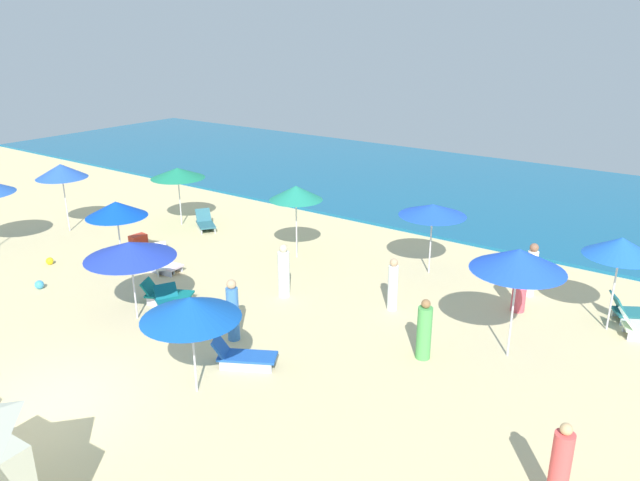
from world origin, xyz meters
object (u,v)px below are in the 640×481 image
(lounge_chair_7_0, at_px, (162,261))
(beachgoer_2, at_px, (560,470))
(cooler_box_2, at_px, (138,240))
(beachgoer_1, at_px, (233,311))
(umbrella_0, at_px, (621,247))
(lounge_chair_2_0, at_px, (170,303))
(beach_ball_1, at_px, (39,285))
(umbrella_7, at_px, (116,209))
(lounge_chair_0_1, at_px, (634,312))
(lounge_chair_2_1, at_px, (166,294))
(umbrella_2, at_px, (130,250))
(lounge_chair_3_0, at_px, (205,223))
(beachgoer_6, at_px, (284,272))
(umbrella_3, at_px, (178,173))
(beachgoer_5, at_px, (424,331))
(beachgoer_0, at_px, (393,285))
(umbrella_6, at_px, (518,260))
(lounge_chair_7_1, at_px, (161,264))
(lounge_chair_4_0, at_px, (243,356))
(umbrella_9, at_px, (296,193))
(umbrella_8, at_px, (433,210))
(beach_ball_0, at_px, (50,261))
(umbrella_5, at_px, (61,171))
(umbrella_4, at_px, (190,308))
(beachgoer_4, at_px, (531,271))

(lounge_chair_7_0, height_order, beachgoer_2, beachgoer_2)
(cooler_box_2, bearing_deg, beachgoer_1, 72.64)
(umbrella_0, distance_m, lounge_chair_2_0, 12.20)
(beach_ball_1, bearing_deg, umbrella_7, 63.52)
(lounge_chair_0_1, distance_m, lounge_chair_2_1, 13.20)
(umbrella_2, bearing_deg, lounge_chair_3_0, 121.78)
(lounge_chair_0_1, distance_m, beachgoer_2, 8.33)
(umbrella_7, xyz_separation_m, beachgoer_6, (5.36, 1.74, -1.45))
(umbrella_0, distance_m, umbrella_3, 16.13)
(umbrella_0, relative_size, beachgoer_5, 1.66)
(beachgoer_5, distance_m, beach_ball_1, 11.97)
(cooler_box_2, bearing_deg, beachgoer_0, 98.96)
(umbrella_2, relative_size, beach_ball_1, 8.94)
(umbrella_6, height_order, lounge_chair_7_1, umbrella_6)
(umbrella_2, xyz_separation_m, lounge_chair_7_0, (-2.30, 2.86, -1.77))
(lounge_chair_0_1, relative_size, lounge_chair_2_1, 0.97)
(lounge_chair_7_0, height_order, lounge_chair_7_1, lounge_chair_7_1)
(umbrella_0, relative_size, beachgoer_6, 1.59)
(beach_ball_1, bearing_deg, beachgoer_6, 31.72)
(lounge_chair_4_0, height_order, umbrella_9, umbrella_9)
(lounge_chair_7_0, bearing_deg, umbrella_8, -26.67)
(beachgoer_2, bearing_deg, beachgoer_5, 116.70)
(beachgoer_0, xyz_separation_m, beach_ball_0, (-11.21, -3.76, -0.63))
(lounge_chair_3_0, distance_m, umbrella_8, 9.52)
(lounge_chair_7_0, xyz_separation_m, lounge_chair_7_1, (0.17, -0.16, 0.00))
(umbrella_9, xyz_separation_m, beachgoer_0, (4.77, -1.70, -1.59))
(lounge_chair_2_0, relative_size, lounge_chair_2_1, 0.95)
(umbrella_3, relative_size, cooler_box_2, 3.99)
(umbrella_3, xyz_separation_m, beachgoer_0, (10.83, -1.85, -1.41))
(umbrella_0, bearing_deg, beachgoer_6, -158.06)
(umbrella_0, xyz_separation_m, umbrella_6, (-1.70, -2.89, 0.18))
(beach_ball_0, height_order, beach_ball_1, beach_ball_1)
(lounge_chair_0_1, xyz_separation_m, umbrella_5, (-19.62, -4.51, 2.14))
(lounge_chair_2_1, relative_size, umbrella_6, 0.55)
(umbrella_7, distance_m, umbrella_9, 5.85)
(umbrella_4, distance_m, umbrella_6, 7.57)
(lounge_chair_4_0, bearing_deg, lounge_chair_7_0, 35.73)
(beachgoer_2, height_order, beach_ball_1, beachgoer_2)
(umbrella_2, distance_m, lounge_chair_7_0, 4.08)
(umbrella_0, relative_size, beach_ball_0, 10.52)
(lounge_chair_7_0, distance_m, beachgoer_1, 5.77)
(umbrella_2, bearing_deg, umbrella_8, 56.34)
(lounge_chair_7_0, bearing_deg, cooler_box_2, 98.29)
(umbrella_3, bearing_deg, cooler_box_2, -78.11)
(umbrella_0, bearing_deg, beachgoer_1, -141.32)
(umbrella_0, bearing_deg, cooler_box_2, -168.87)
(beach_ball_0, bearing_deg, umbrella_7, 18.79)
(umbrella_8, relative_size, beachgoer_2, 1.37)
(umbrella_3, distance_m, beachgoer_5, 13.38)
(umbrella_8, relative_size, beachgoer_4, 1.41)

